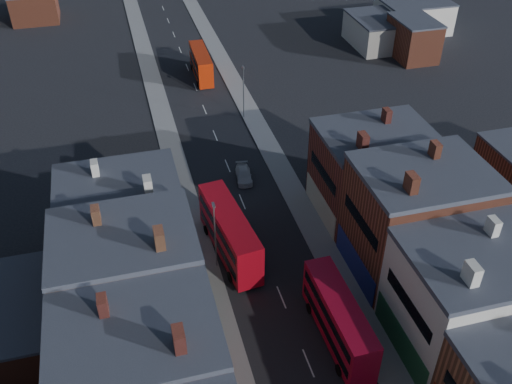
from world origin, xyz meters
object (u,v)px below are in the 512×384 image
bus_0 (230,233)px  bus_2 (201,64)px  car_2 (251,253)px  bus_1 (339,319)px  car_3 (244,175)px

bus_0 → bus_2: 44.14m
bus_0 → car_2: bearing=-39.4°
bus_1 → bus_2: 57.49m
car_2 → car_3: car_2 is taller
bus_1 → bus_2: bearing=90.4°
bus_0 → car_2: (1.99, -1.26, -2.19)m
car_2 → car_3: 14.55m
bus_2 → car_3: (-0.39, -30.82, -1.79)m
bus_0 → car_2: 3.22m
bus_0 → bus_2: bearing=76.4°
car_3 → bus_0: bearing=-103.0°
car_2 → car_3: size_ratio=1.05×
bus_1 → car_2: 13.39m
bus_0 → bus_2: (5.13, 43.84, -0.41)m
bus_1 → bus_2: size_ratio=1.07×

